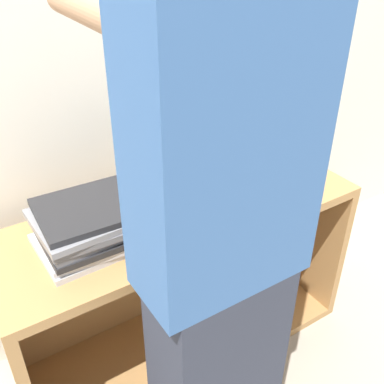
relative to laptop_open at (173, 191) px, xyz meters
name	(u,v)px	position (x,y,z in m)	size (l,w,h in m)	color
ground_plane	(214,381)	(0.00, -0.30, -0.75)	(12.00, 12.00, 0.00)	#9E9384
wall_back	(129,47)	(0.00, 0.29, 0.45)	(8.00, 0.05, 2.40)	silver
cart	(174,273)	(0.00, 0.01, -0.40)	(1.36, 0.48, 0.69)	#A87A47
laptop_open	(173,191)	(0.00, 0.00, 0.00)	(0.31, 0.35, 0.28)	gray
laptop_stack_left	(89,226)	(-0.34, -0.06, 0.02)	(0.34, 0.29, 0.14)	#B7B7BC
laptop_stack_right	(257,169)	(0.34, -0.06, 0.02)	(0.34, 0.29, 0.14)	gray
person	(219,259)	(-0.19, -0.55, 0.16)	(0.40, 0.54, 1.78)	#2D3342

